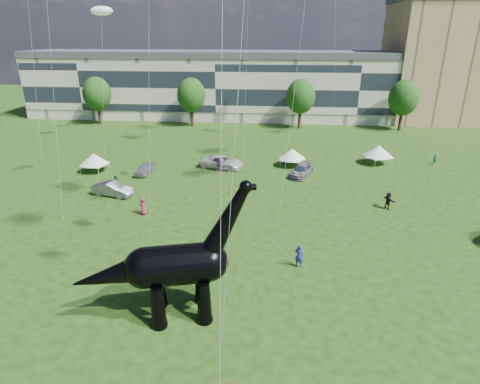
{
  "coord_description": "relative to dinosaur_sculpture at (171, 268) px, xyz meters",
  "views": [
    {
      "loc": [
        3.84,
        -20.93,
        16.66
      ],
      "look_at": [
        1.17,
        8.0,
        5.0
      ],
      "focal_mm": 30.0,
      "sensor_mm": 36.0,
      "label": 1
    }
  ],
  "objects": [
    {
      "name": "car_silver",
      "position": [
        -10.18,
        26.08,
        -2.77
      ],
      "size": [
        1.93,
        4.04,
        1.33
      ],
      "primitive_type": "imported",
      "rotation": [
        0.0,
        0.0,
        -0.09
      ],
      "color": "silver",
      "rests_on": "ground"
    },
    {
      "name": "car_white",
      "position": [
        -0.88,
        29.36,
        -2.65
      ],
      "size": [
        6.11,
        3.95,
        1.57
      ],
      "primitive_type": "imported",
      "rotation": [
        0.0,
        0.0,
        1.31
      ],
      "color": "silver",
      "rests_on": "ground"
    },
    {
      "name": "apartment_block",
      "position": [
        42.22,
        65.69,
        7.57
      ],
      "size": [
        28.0,
        18.0,
        22.0
      ],
      "primitive_type": "cube",
      "color": "tan",
      "rests_on": "ground"
    },
    {
      "name": "tree_mid_left",
      "position": [
        -9.78,
        53.69,
        2.86
      ],
      "size": [
        5.2,
        5.2,
        9.44
      ],
      "color": "#382314",
      "rests_on": "ground"
    },
    {
      "name": "gazebo_left",
      "position": [
        -16.78,
        26.34,
        -1.74
      ],
      "size": [
        3.92,
        3.92,
        2.41
      ],
      "rotation": [
        0.0,
        0.0,
        -0.15
      ],
      "color": "white",
      "rests_on": "ground"
    },
    {
      "name": "ground",
      "position": [
        2.22,
        0.69,
        -3.43
      ],
      "size": [
        220.0,
        220.0,
        0.0
      ],
      "primitive_type": "plane",
      "color": "#16330C",
      "rests_on": "ground"
    },
    {
      "name": "tree_far_left",
      "position": [
        -27.78,
        53.69,
        2.86
      ],
      "size": [
        5.2,
        5.2,
        9.44
      ],
      "color": "#382314",
      "rests_on": "ground"
    },
    {
      "name": "dinosaur_sculpture",
      "position": [
        0.0,
        0.0,
        0.0
      ],
      "size": [
        11.1,
        4.48,
        9.09
      ],
      "rotation": [
        0.0,
        0.0,
        0.26
      ],
      "color": "black",
      "rests_on": "ground"
    },
    {
      "name": "gazebo_far",
      "position": [
        19.78,
        33.01,
        -1.61
      ],
      "size": [
        4.92,
        4.92,
        2.59
      ],
      "rotation": [
        0.0,
        0.0,
        0.42
      ],
      "color": "white",
      "rests_on": "ground"
    },
    {
      "name": "visitors",
      "position": [
        0.78,
        16.12,
        -2.55
      ],
      "size": [
        57.6,
        40.62,
        1.89
      ],
      "color": "#6C3980",
      "rests_on": "ground"
    },
    {
      "name": "car_dark",
      "position": [
        9.34,
        27.23,
        -2.74
      ],
      "size": [
        3.48,
        5.12,
        1.38
      ],
      "primitive_type": "imported",
      "rotation": [
        0.0,
        0.0,
        -0.36
      ],
      "color": "#595960",
      "rests_on": "ground"
    },
    {
      "name": "terrace_row",
      "position": [
        -5.78,
        62.69,
        2.57
      ],
      "size": [
        78.0,
        11.0,
        12.0
      ],
      "primitive_type": "cube",
      "color": "beige",
      "rests_on": "ground"
    },
    {
      "name": "car_grey",
      "position": [
        -11.47,
        18.8,
        -2.7
      ],
      "size": [
        4.71,
        2.54,
        1.47
      ],
      "primitive_type": "imported",
      "rotation": [
        0.0,
        0.0,
        1.34
      ],
      "color": "slate",
      "rests_on": "ground"
    },
    {
      "name": "gazebo_near",
      "position": [
        8.26,
        30.94,
        -1.74
      ],
      "size": [
        4.17,
        4.17,
        2.41
      ],
      "rotation": [
        0.0,
        0.0,
        -0.24
      ],
      "color": "white",
      "rests_on": "ground"
    },
    {
      "name": "tree_far_right",
      "position": [
        28.22,
        53.69,
        2.86
      ],
      "size": [
        5.2,
        5.2,
        9.44
      ],
      "color": "#382314",
      "rests_on": "ground"
    },
    {
      "name": "tree_mid_right",
      "position": [
        10.22,
        53.69,
        2.86
      ],
      "size": [
        5.2,
        5.2,
        9.44
      ],
      "color": "#382314",
      "rests_on": "ground"
    }
  ]
}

